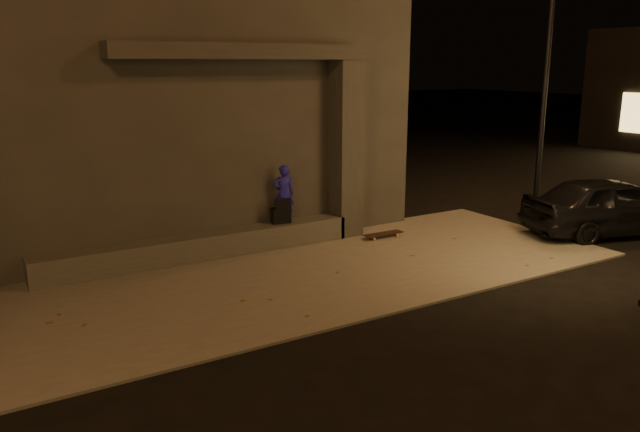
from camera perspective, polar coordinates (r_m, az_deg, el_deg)
ground at (r=9.45m, az=6.30°, el=-8.50°), size 120.00×120.00×0.00m
sidewalk at (r=10.99m, az=-0.06°, el=-5.06°), size 11.00×4.40×0.04m
building at (r=14.12m, az=-13.27°, el=9.52°), size 9.00×5.10×5.22m
ledge at (r=11.80m, az=-10.76°, el=-2.72°), size 6.00×0.55×0.45m
column at (r=12.90m, az=2.39°, el=6.07°), size 0.55×0.55×3.60m
canopy at (r=11.76m, az=-6.93°, el=14.72°), size 5.00×0.70×0.28m
skateboarder at (r=12.29m, az=-3.34°, el=2.03°), size 0.49×0.39×1.16m
backpack at (r=12.35m, az=-3.62°, el=0.17°), size 0.40×0.29×0.52m
skateboard at (r=13.03m, az=5.83°, el=-1.64°), size 0.88×0.24×0.10m
street_lamp_2 at (r=17.11m, az=20.25°, el=15.45°), size 0.36×0.36×7.63m
car_a at (r=14.58m, az=25.04°, el=0.85°), size 4.00×2.55×1.27m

